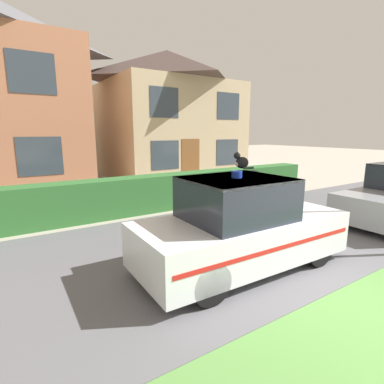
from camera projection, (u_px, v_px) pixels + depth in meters
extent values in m
cube|color=#5B5B60|center=(225.00, 240.00, 6.80)|extent=(28.00, 5.32, 0.01)
cube|color=#2D662D|center=(141.00, 195.00, 9.11)|extent=(13.73, 0.75, 1.10)
cylinder|color=black|center=(318.00, 249.00, 5.46)|extent=(0.64, 0.21, 0.63)
cylinder|color=black|center=(262.00, 228.00, 6.64)|extent=(0.64, 0.21, 0.63)
cylinder|color=black|center=(210.00, 284.00, 4.21)|extent=(0.64, 0.21, 0.63)
cylinder|color=black|center=(164.00, 250.00, 5.40)|extent=(0.64, 0.21, 0.63)
cube|color=silver|center=(242.00, 237.00, 5.38)|extent=(3.92, 1.70, 0.76)
cube|color=#232833|center=(236.00, 198.00, 5.15)|extent=(1.73, 1.49, 0.72)
cube|color=silver|center=(237.00, 179.00, 5.08)|extent=(1.73, 1.49, 0.04)
cube|color=red|center=(277.00, 249.00, 4.69)|extent=(3.70, 0.09, 0.07)
cube|color=red|center=(215.00, 223.00, 6.05)|extent=(3.70, 0.09, 0.07)
cylinder|color=#1933A5|center=(237.00, 174.00, 5.07)|extent=(0.18, 0.18, 0.12)
ellipsoid|color=black|center=(242.00, 163.00, 5.37)|extent=(0.28, 0.23, 0.21)
ellipsoid|color=beige|center=(237.00, 164.00, 5.35)|extent=(0.09, 0.11, 0.11)
sphere|color=black|center=(237.00, 156.00, 5.32)|extent=(0.12, 0.12, 0.12)
cone|color=black|center=(236.00, 153.00, 5.34)|extent=(0.05, 0.05, 0.05)
cone|color=black|center=(238.00, 153.00, 5.28)|extent=(0.05, 0.05, 0.05)
cylinder|color=black|center=(248.00, 168.00, 5.33)|extent=(0.20, 0.09, 0.03)
cylinder|color=black|center=(347.00, 211.00, 8.08)|extent=(0.66, 0.20, 0.65)
cube|color=#333D47|center=(40.00, 156.00, 10.06)|extent=(1.40, 0.02, 1.30)
cube|color=#333D47|center=(32.00, 73.00, 9.53)|extent=(1.40, 0.02, 1.30)
cube|color=tan|center=(168.00, 131.00, 16.72)|extent=(6.56, 6.02, 4.98)
pyramid|color=#473833|center=(167.00, 67.00, 16.06)|extent=(6.89, 6.32, 1.71)
cube|color=brown|center=(191.00, 161.00, 14.28)|extent=(1.00, 0.02, 2.10)
cube|color=#333D47|center=(165.00, 155.00, 13.49)|extent=(1.40, 0.02, 1.30)
cube|color=#333D47|center=(227.00, 152.00, 15.42)|extent=(1.40, 0.02, 1.30)
cube|color=#333D47|center=(164.00, 102.00, 13.04)|extent=(1.40, 0.02, 1.30)
cube|color=#333D47|center=(228.00, 106.00, 14.96)|extent=(1.40, 0.02, 1.30)
cube|color=black|center=(247.00, 186.00, 11.10)|extent=(0.73, 0.77, 0.93)
cube|color=black|center=(248.00, 172.00, 11.00)|extent=(0.77, 0.81, 0.10)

